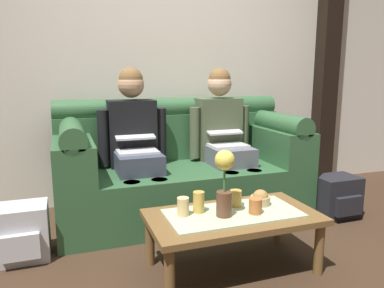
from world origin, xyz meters
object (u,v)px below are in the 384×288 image
couch (181,169)px  backpack_left (22,233)px  cup_near_left (236,198)px  backpack_right (337,197)px  snack_bowl (260,199)px  cup_near_right (183,207)px  person_right (223,134)px  cup_far_left (199,202)px  cup_far_center (255,206)px  person_left (135,139)px  coffee_table (233,221)px  flower_vase (224,180)px

couch → backpack_left: (-1.21, -0.46, -0.20)m
cup_near_left → backpack_right: bearing=19.4°
snack_bowl → cup_near_right: size_ratio=1.14×
couch → person_right: (0.39, -0.00, 0.28)m
couch → backpack_right: 1.32m
cup_far_left → backpack_right: 1.46m
cup_near_right → cup_far_center: size_ratio=1.19×
person_left → cup_far_left: size_ratio=9.76×
cup_near_left → cup_far_center: size_ratio=1.12×
cup_far_left → coffee_table: bearing=-20.2°
couch → cup_near_left: bearing=-86.3°
flower_vase → cup_far_center: size_ratio=4.30×
snack_bowl → cup_far_center: snack_bowl is taller
coffee_table → cup_far_center: cup_far_center is taller
snack_bowl → cup_near_right: bearing=-178.6°
coffee_table → flower_vase: size_ratio=2.61×
person_left → cup_near_right: person_left is taller
coffee_table → cup_near_right: bearing=170.1°
coffee_table → flower_vase: 0.28m
snack_bowl → person_left: bearing=122.5°
cup_far_center → person_left: bearing=115.1°
cup_far_center → backpack_left: 1.48m
person_left → cup_far_center: person_left is taller
flower_vase → coffee_table: bearing=24.0°
cup_near_left → backpack_left: (-1.27, 0.47, -0.24)m
cup_far_left → snack_bowl: bearing=-0.9°
coffee_table → cup_far_center: (0.12, -0.06, 0.10)m
coffee_table → cup_near_right: (-0.29, 0.05, 0.11)m
flower_vase → snack_bowl: bearing=18.4°
cup_near_left → couch: bearing=93.7°
person_right → couch: bearing=179.6°
couch → snack_bowl: 0.98m
cup_far_left → couch: bearing=78.6°
coffee_table → cup_far_center: 0.16m
snack_bowl → cup_far_left: 0.41m
backpack_left → backpack_right: 2.40m
coffee_table → couch: bearing=90.0°
flower_vase → cup_near_left: flower_vase is taller
flower_vase → cup_far_center: flower_vase is taller
coffee_table → cup_near_left: (0.06, 0.09, 0.10)m
coffee_table → backpack_left: bearing=155.2°
person_left → cup_near_left: size_ratio=12.10×
snack_bowl → cup_near_right: cup_near_right is taller
person_right → flower_vase: (-0.46, -1.05, -0.08)m
cup_near_right → snack_bowl: bearing=1.4°
cup_far_center → snack_bowl: bearing=49.7°
person_right → flower_vase: bearing=-113.8°
person_right → cup_far_left: (-0.58, -0.94, -0.23)m
couch → cup_near_right: 1.01m
couch → person_right: bearing=-0.4°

